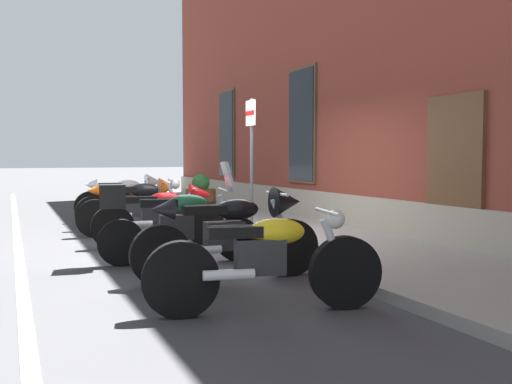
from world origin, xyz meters
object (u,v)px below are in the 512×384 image
Objects in this scene: motorcycle_yellow_naked at (267,261)px; motorcycle_black_sport at (235,230)px; motorcycle_red_sport at (164,212)px; parking_sign at (251,145)px; motorcycle_green_touring at (171,221)px; motorcycle_orange_sport at (137,201)px; barrel_planter at (201,198)px; motorcycle_black_naked at (140,208)px; motorcycle_white_sport at (127,196)px.

motorcycle_black_sport is at bearing 170.20° from motorcycle_yellow_naked.
motorcycle_red_sport is at bearing 178.41° from motorcycle_yellow_naked.
parking_sign is at bearing 153.82° from motorcycle_black_sport.
motorcycle_black_sport is 1.41m from motorcycle_yellow_naked.
motorcycle_orange_sport is at bearing 174.79° from motorcycle_green_touring.
motorcycle_red_sport is 3.79m from barrel_planter.
motorcycle_green_touring is at bearing -3.79° from motorcycle_black_naked.
motorcycle_black_naked reaches higher than motorcycle_yellow_naked.
motorcycle_yellow_naked is 0.94× the size of parking_sign.
motorcycle_white_sport is 0.99× the size of motorcycle_green_touring.
motorcycle_orange_sport and motorcycle_red_sport have the same top height.
motorcycle_red_sport is at bearing 169.09° from motorcycle_green_touring.
motorcycle_yellow_naked is (7.88, -0.25, -0.09)m from motorcycle_white_sport.
motorcycle_orange_sport reaches higher than motorcycle_yellow_naked.
motorcycle_green_touring reaches higher than motorcycle_black_sport.
parking_sign is 2.54× the size of barrel_planter.
motorcycle_orange_sport is 2.81m from parking_sign.
motorcycle_yellow_naked is at bearing -0.17° from motorcycle_black_naked.
motorcycle_white_sport is 1.31m from motorcycle_orange_sport.
motorcycle_black_sport is (4.07, 0.22, 0.08)m from motorcycle_black_naked.
parking_sign is at bearing 102.64° from motorcycle_red_sport.
motorcycle_black_sport is (2.74, 0.12, 0.03)m from motorcycle_red_sport.
motorcycle_yellow_naked is (1.39, -0.24, -0.10)m from motorcycle_black_sport.
motorcycle_black_sport is at bearing 17.79° from motorcycle_green_touring.
motorcycle_red_sport is at bearing -177.40° from motorcycle_black_sport.
motorcycle_red_sport is at bearing -1.71° from motorcycle_orange_sport.
motorcycle_black_naked is (1.11, -0.17, -0.05)m from motorcycle_orange_sport.
motorcycle_black_sport is at bearing 3.14° from motorcycle_black_naked.
barrel_planter is at bearing 166.34° from motorcycle_yellow_naked.
motorcycle_orange_sport is 1.02× the size of motorcycle_black_naked.
motorcycle_orange_sport is 2.43m from motorcycle_red_sport.
motorcycle_black_naked is 4.08m from motorcycle_black_sport.
motorcycle_orange_sport is 0.96× the size of parking_sign.
motorcycle_red_sport is 2.31× the size of barrel_planter.
motorcycle_white_sport is at bearing 179.90° from motorcycle_black_sport.
motorcycle_white_sport is 3.84m from parking_sign.
motorcycle_black_sport reaches higher than motorcycle_red_sport.
motorcycle_yellow_naked is (5.46, -0.02, -0.02)m from motorcycle_black_naked.
motorcycle_red_sport is at bearing 4.25° from motorcycle_black_naked.
motorcycle_orange_sport is at bearing 178.36° from motorcycle_yellow_naked.
motorcycle_black_naked is 1.33m from motorcycle_red_sport.
barrel_planter reaches higher than motorcycle_red_sport.
motorcycle_green_touring reaches higher than motorcycle_orange_sport.
motorcycle_green_touring is 1.34m from motorcycle_black_sport.
barrel_planter is at bearing 138.64° from motorcycle_black_naked.
motorcycle_black_sport is at bearing 2.60° from motorcycle_red_sport.
motorcycle_orange_sport is 2.43× the size of barrel_planter.
motorcycle_red_sport is 0.96× the size of motorcycle_yellow_naked.
motorcycle_yellow_naked is at bearing -21.47° from parking_sign.
motorcycle_green_touring is 0.95× the size of motorcycle_black_sport.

